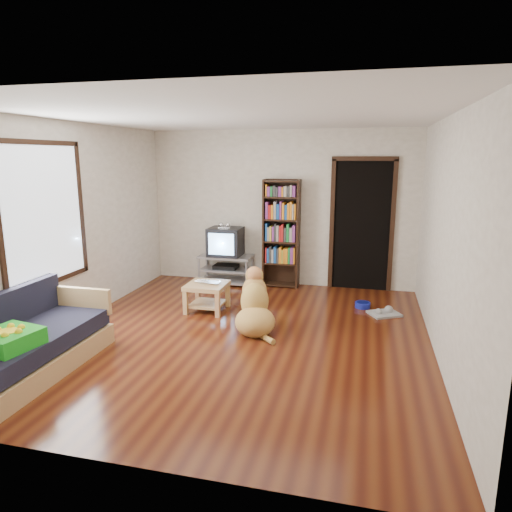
% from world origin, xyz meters
% --- Properties ---
extents(ground, '(5.00, 5.00, 0.00)m').
position_xyz_m(ground, '(0.00, 0.00, 0.00)').
color(ground, '#57250E').
rests_on(ground, ground).
extents(ceiling, '(5.00, 5.00, 0.00)m').
position_xyz_m(ceiling, '(0.00, 0.00, 2.60)').
color(ceiling, white).
rests_on(ceiling, ground).
extents(wall_back, '(4.50, 0.00, 4.50)m').
position_xyz_m(wall_back, '(0.00, 2.50, 1.30)').
color(wall_back, silver).
rests_on(wall_back, ground).
extents(wall_front, '(4.50, 0.00, 4.50)m').
position_xyz_m(wall_front, '(0.00, -2.50, 1.30)').
color(wall_front, silver).
rests_on(wall_front, ground).
extents(wall_left, '(0.00, 5.00, 5.00)m').
position_xyz_m(wall_left, '(-2.25, 0.00, 1.30)').
color(wall_left, silver).
rests_on(wall_left, ground).
extents(wall_right, '(0.00, 5.00, 5.00)m').
position_xyz_m(wall_right, '(2.25, 0.00, 1.30)').
color(wall_right, silver).
rests_on(wall_right, ground).
extents(green_cushion, '(0.55, 0.55, 0.16)m').
position_xyz_m(green_cushion, '(-1.75, -1.75, 0.50)').
color(green_cushion, green).
rests_on(green_cushion, sofa).
extents(laptop, '(0.39, 0.28, 0.03)m').
position_xyz_m(laptop, '(-0.73, 0.79, 0.41)').
color(laptop, white).
rests_on(laptop, coffee_table).
extents(dog_bowl, '(0.22, 0.22, 0.08)m').
position_xyz_m(dog_bowl, '(1.43, 1.49, 0.04)').
color(dog_bowl, '#16209A').
rests_on(dog_bowl, ground).
extents(grey_rag, '(0.50, 0.47, 0.03)m').
position_xyz_m(grey_rag, '(1.73, 1.24, 0.01)').
color(grey_rag, gray).
rests_on(grey_rag, ground).
extents(window, '(0.03, 1.46, 1.70)m').
position_xyz_m(window, '(-2.23, -0.50, 1.50)').
color(window, white).
rests_on(window, wall_left).
extents(doorway, '(1.03, 0.05, 2.19)m').
position_xyz_m(doorway, '(1.35, 2.48, 1.12)').
color(doorway, black).
rests_on(doorway, wall_back).
extents(tv_stand, '(0.90, 0.45, 0.50)m').
position_xyz_m(tv_stand, '(-0.90, 2.25, 0.27)').
color(tv_stand, '#99999E').
rests_on(tv_stand, ground).
extents(crt_tv, '(0.55, 0.52, 0.58)m').
position_xyz_m(crt_tv, '(-0.90, 2.27, 0.74)').
color(crt_tv, black).
rests_on(crt_tv, tv_stand).
extents(bookshelf, '(0.60, 0.30, 1.80)m').
position_xyz_m(bookshelf, '(0.05, 2.34, 1.00)').
color(bookshelf, black).
rests_on(bookshelf, ground).
extents(sofa, '(0.80, 1.80, 0.80)m').
position_xyz_m(sofa, '(-1.87, -1.38, 0.26)').
color(sofa, tan).
rests_on(sofa, ground).
extents(coffee_table, '(0.55, 0.55, 0.40)m').
position_xyz_m(coffee_table, '(-0.73, 0.82, 0.28)').
color(coffee_table, tan).
rests_on(coffee_table, ground).
extents(dog, '(0.63, 0.89, 0.80)m').
position_xyz_m(dog, '(0.11, 0.28, 0.29)').
color(dog, tan).
rests_on(dog, ground).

